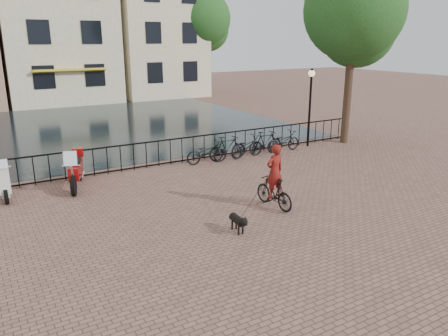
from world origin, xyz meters
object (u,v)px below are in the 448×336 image
motorcycle (75,166)px  scooter (2,176)px  lamp_post (310,94)px  dog (237,222)px  cyclist (274,180)px

motorcycle → scooter: motorcycle is taller
lamp_post → scooter: (-12.70, -0.48, -1.66)m
lamp_post → dog: 10.21m
cyclist → motorcycle: bearing=-49.9°
dog → motorcycle: bearing=119.8°
dog → motorcycle: size_ratio=0.37×
lamp_post → motorcycle: (-10.53, -0.60, -1.63)m
lamp_post → cyclist: size_ratio=1.55×
dog → scooter: 7.61m
cyclist → dog: cyclist is taller
dog → scooter: size_ratio=0.52×
scooter → motorcycle: bearing=-2.8°
dog → scooter: (-4.92, 5.78, 0.45)m
lamp_post → scooter: size_ratio=2.24×
scooter → cyclist: bearing=-35.4°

